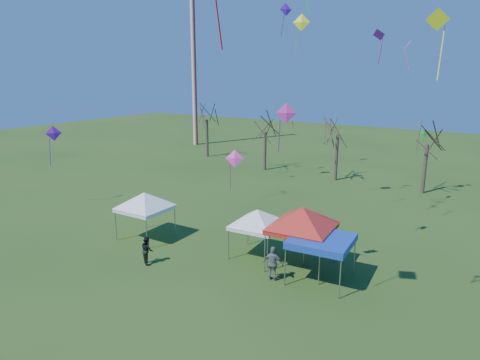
% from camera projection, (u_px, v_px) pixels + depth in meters
% --- Properties ---
extents(ground, '(140.00, 140.00, 0.00)m').
position_uv_depth(ground, '(214.00, 282.00, 22.46)').
color(ground, '#284817').
rests_on(ground, ground).
extents(radio_mast, '(0.70, 0.70, 25.00)m').
position_uv_depth(radio_mast, '(194.00, 59.00, 61.76)').
color(radio_mast, silver).
rests_on(radio_mast, ground).
extents(tree_0, '(3.83, 3.83, 8.44)m').
position_uv_depth(tree_0, '(207.00, 106.00, 54.11)').
color(tree_0, '#3D2D21').
rests_on(tree_0, ground).
extents(tree_1, '(3.42, 3.42, 7.54)m').
position_uv_depth(tree_1, '(265.00, 118.00, 46.79)').
color(tree_1, '#3D2D21').
rests_on(tree_1, ground).
extents(tree_2, '(3.71, 3.71, 8.18)m').
position_uv_depth(tree_2, '(339.00, 118.00, 42.07)').
color(tree_2, '#3D2D21').
rests_on(tree_2, ground).
extents(tree_3, '(3.59, 3.59, 7.91)m').
position_uv_depth(tree_3, '(429.00, 126.00, 37.47)').
color(tree_3, '#3D2D21').
rests_on(tree_3, ground).
extents(tent_white_west, '(4.10, 4.10, 3.61)m').
position_uv_depth(tent_white_west, '(144.00, 196.00, 27.76)').
color(tent_white_west, gray).
rests_on(tent_white_west, ground).
extents(tent_white_mid, '(3.80, 3.80, 3.36)m').
position_uv_depth(tent_white_mid, '(257.00, 213.00, 25.06)').
color(tent_white_mid, gray).
rests_on(tent_white_mid, ground).
extents(tent_red, '(4.64, 4.64, 4.11)m').
position_uv_depth(tent_red, '(303.00, 211.00, 23.40)').
color(tent_red, gray).
rests_on(tent_red, ground).
extents(tent_blue, '(3.28, 3.28, 2.40)m').
position_uv_depth(tent_blue, '(322.00, 241.00, 22.15)').
color(tent_blue, gray).
rests_on(tent_blue, ground).
extents(person_grey, '(1.17, 0.65, 1.88)m').
position_uv_depth(person_grey, '(273.00, 264.00, 22.46)').
color(person_grey, slate).
rests_on(person_grey, ground).
extents(person_dark, '(1.00, 0.94, 1.64)m').
position_uv_depth(person_dark, '(147.00, 250.00, 24.48)').
color(person_dark, black).
rests_on(person_dark, ground).
extents(kite_22, '(0.94, 0.98, 2.60)m').
position_uv_depth(kite_22, '(423.00, 135.00, 33.68)').
color(kite_22, green).
rests_on(kite_22, ground).
extents(kite_14, '(0.94, 1.24, 3.26)m').
position_uv_depth(kite_14, '(54.00, 134.00, 33.86)').
color(kite_14, purple).
rests_on(kite_14, ground).
extents(kite_2, '(1.09, 1.28, 3.29)m').
position_uv_depth(kite_2, '(286.00, 10.00, 42.60)').
color(kite_2, '#5A19AF').
rests_on(kite_2, ground).
extents(kite_1, '(1.12, 0.97, 2.30)m').
position_uv_depth(kite_1, '(234.00, 159.00, 23.60)').
color(kite_1, '#F035A0').
rests_on(kite_1, ground).
extents(kite_18, '(0.93, 0.75, 2.06)m').
position_uv_depth(kite_18, '(379.00, 35.00, 25.23)').
color(kite_18, purple).
rests_on(kite_18, ground).
extents(kite_17, '(0.99, 0.59, 3.03)m').
position_uv_depth(kite_17, '(438.00, 21.00, 18.23)').
color(kite_17, yellow).
rests_on(kite_17, ground).
extents(kite_19, '(0.78, 1.02, 2.41)m').
position_uv_depth(kite_19, '(408.00, 44.00, 32.77)').
color(kite_19, '#F1358D').
rests_on(kite_19, ground).
extents(kite_27, '(0.97, 0.81, 2.47)m').
position_uv_depth(kite_27, '(286.00, 114.00, 20.29)').
color(kite_27, '#DA3097').
rests_on(kite_27, ground).
extents(kite_11, '(1.29, 0.83, 2.79)m').
position_uv_depth(kite_11, '(301.00, 23.00, 31.02)').
color(kite_11, yellow).
rests_on(kite_11, ground).
extents(kite_13, '(1.20, 1.38, 2.89)m').
position_uv_depth(kite_13, '(291.00, 115.00, 42.55)').
color(kite_13, '#21A319').
rests_on(kite_13, ground).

